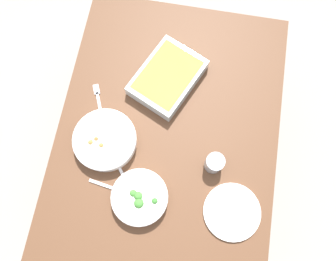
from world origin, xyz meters
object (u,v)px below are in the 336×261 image
object	(u,v)px
drink_cup	(214,163)
broccoli_bowl	(140,197)
fork_on_table	(99,101)
side_plate	(232,212)
spoon_by_broccoli	(116,189)
baking_dish	(167,77)
spoon_by_stew	(120,169)
stew_bowl	(105,140)

from	to	relation	value
drink_cup	broccoli_bowl	bearing A→B (deg)	124.24
drink_cup	fork_on_table	bearing A→B (deg)	69.90
side_plate	spoon_by_broccoli	size ratio (longest dim) A/B	1.25
baking_dish	drink_cup	bearing A→B (deg)	-143.67
drink_cup	side_plate	bearing A→B (deg)	-150.30
baking_dish	fork_on_table	distance (m)	0.31
spoon_by_broccoli	broccoli_bowl	bearing A→B (deg)	-99.16
baking_dish	spoon_by_broccoli	xyz separation A→B (m)	(-0.49, 0.12, -0.03)
spoon_by_broccoli	baking_dish	bearing A→B (deg)	-13.54
spoon_by_broccoli	fork_on_table	world-z (taller)	spoon_by_broccoli
broccoli_bowl	drink_cup	bearing A→B (deg)	-55.76
side_plate	spoon_by_stew	world-z (taller)	side_plate
drink_cup	baking_dish	bearing A→B (deg)	36.33
stew_bowl	broccoli_bowl	xyz separation A→B (m)	(-0.20, -0.18, -0.00)
spoon_by_broccoli	drink_cup	bearing A→B (deg)	-65.83
side_plate	spoon_by_broccoli	distance (m)	0.45
spoon_by_broccoli	fork_on_table	xyz separation A→B (m)	(0.35, 0.15, -0.00)
broccoli_bowl	fork_on_table	bearing A→B (deg)	34.57
stew_bowl	baking_dish	xyz separation A→B (m)	(0.31, -0.20, 0.00)
broccoli_bowl	spoon_by_broccoli	world-z (taller)	broccoli_bowl
spoon_by_stew	baking_dish	bearing A→B (deg)	-16.23
side_plate	broccoli_bowl	bearing A→B (deg)	91.38
spoon_by_broccoli	fork_on_table	distance (m)	0.38
spoon_by_stew	spoon_by_broccoli	xyz separation A→B (m)	(-0.08, -0.00, 0.00)
stew_bowl	broccoli_bowl	bearing A→B (deg)	-137.53
stew_bowl	drink_cup	xyz separation A→B (m)	(-0.02, -0.44, 0.01)
baking_dish	spoon_by_stew	distance (m)	0.43
spoon_by_stew	side_plate	bearing A→B (deg)	-100.74
stew_bowl	fork_on_table	world-z (taller)	stew_bowl
stew_bowl	drink_cup	world-z (taller)	drink_cup
stew_bowl	spoon_by_broccoli	bearing A→B (deg)	-155.97
fork_on_table	baking_dish	bearing A→B (deg)	-62.38
broccoli_bowl	drink_cup	world-z (taller)	drink_cup
spoon_by_stew	fork_on_table	size ratio (longest dim) A/B	0.88
broccoli_bowl	side_plate	xyz separation A→B (m)	(0.01, -0.36, -0.02)
baking_dish	spoon_by_broccoli	size ratio (longest dim) A/B	2.07
baking_dish	drink_cup	distance (m)	0.41
side_plate	spoon_by_broccoli	xyz separation A→B (m)	(0.01, 0.45, -0.00)
broccoli_bowl	baking_dish	world-z (taller)	broccoli_bowl
stew_bowl	side_plate	size ratio (longest dim) A/B	1.15
broccoli_bowl	fork_on_table	world-z (taller)	broccoli_bowl
spoon_by_stew	spoon_by_broccoli	distance (m)	0.08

